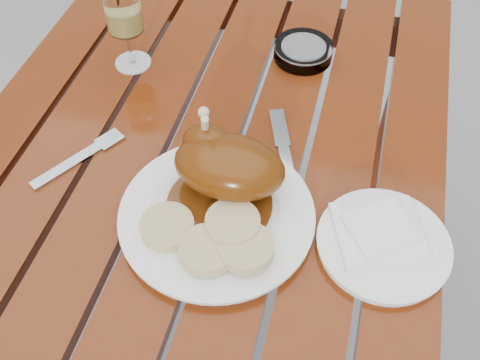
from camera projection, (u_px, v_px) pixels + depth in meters
name	position (u px, v px, depth m)	size (l,w,h in m)	color
ground	(212.00, 343.00, 1.46)	(60.00, 60.00, 0.00)	slate
table	(205.00, 278.00, 1.17)	(0.80, 1.20, 0.75)	maroon
dinner_plate	(217.00, 216.00, 0.80)	(0.29, 0.29, 0.02)	white
roast_duck	(226.00, 165.00, 0.79)	(0.17, 0.17, 0.12)	#552709
bread_dumplings	(213.00, 237.00, 0.75)	(0.20, 0.13, 0.03)	#CFB57E
wine_glass	(126.00, 28.00, 0.97)	(0.07, 0.07, 0.16)	#D1BD5F
side_plate	(383.00, 245.00, 0.77)	(0.19, 0.19, 0.02)	white
napkin	(379.00, 233.00, 0.77)	(0.12, 0.11, 0.01)	white
ashtray	(303.00, 51.00, 1.04)	(0.11, 0.11, 0.03)	#B2B7BC
fork	(74.00, 161.00, 0.88)	(0.02, 0.16, 0.01)	gray
knife	(287.00, 166.00, 0.87)	(0.02, 0.19, 0.01)	gray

